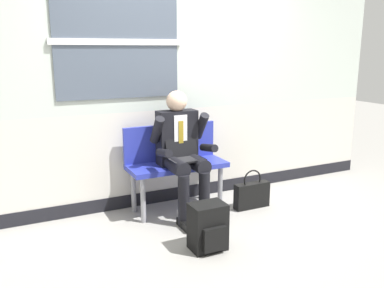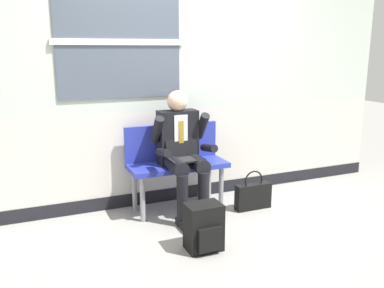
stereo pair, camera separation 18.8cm
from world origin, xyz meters
The scene contains 6 objects.
ground_plane centered at (0.00, 0.00, 0.00)m, with size 18.00×18.00×0.00m, color gray.
station_wall centered at (-0.01, 0.69, 1.56)m, with size 5.27×0.16×3.13m.
bench_with_person centered at (-0.15, 0.40, 0.54)m, with size 1.02×0.42×0.89m.
person_seated centered at (-0.15, 0.21, 0.68)m, with size 0.57×0.70×1.26m.
backpack centered at (-0.27, -0.58, 0.20)m, with size 0.30×0.25×0.40m.
handbag centered at (0.59, 0.05, 0.15)m, with size 0.40×0.11×0.42m.
Camera 1 is at (-1.77, -3.38, 1.66)m, focal length 38.16 mm.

